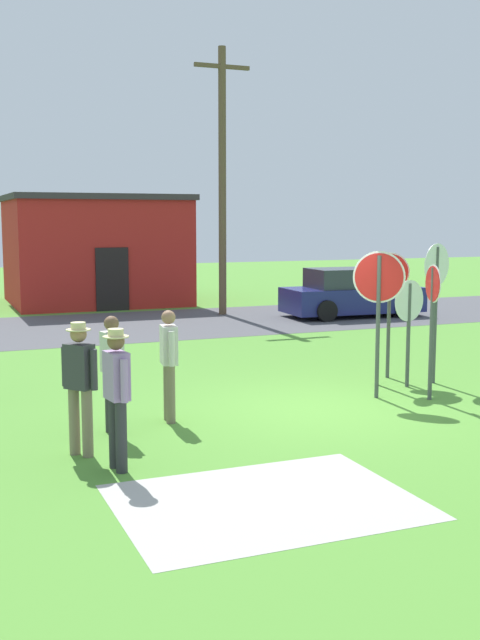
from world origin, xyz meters
TOP-DOWN VIEW (x-y plane):
  - ground_plane at (0.00, 0.00)m, footprint 80.00×80.00m
  - street_asphalt at (0.00, 10.78)m, footprint 60.00×6.40m
  - concrete_path at (-2.46, -3.43)m, footprint 3.20×2.40m
  - building_background at (-0.02, 17.25)m, footprint 6.12×5.66m
  - utility_pole at (3.02, 12.21)m, footprint 1.80×0.24m
  - parked_car_on_street at (6.57, 10.25)m, footprint 4.37×2.16m
  - stop_sign_center_cluster at (2.93, 0.98)m, footprint 0.74×0.29m
  - stop_sign_nearest at (2.28, 0.88)m, footprint 0.73×0.20m
  - stop_sign_far_back at (1.28, 0.32)m, footprint 0.73×0.53m
  - stop_sign_leaning_right at (1.87, 1.24)m, footprint 0.52×0.36m
  - stop_sign_rear_right at (2.05, -0.13)m, footprint 0.17×0.62m
  - stop_sign_rear_left at (2.41, 1.72)m, footprint 0.67×0.34m
  - person_in_dark_shirt at (-3.37, -0.15)m, footprint 0.29×0.56m
  - person_holding_notes at (-2.43, 0.19)m, footprint 0.26×0.57m
  - person_on_left at (-3.99, -1.02)m, footprint 0.39×0.47m
  - person_in_teal at (-3.68, -1.77)m, footprint 0.32×0.56m

SIDE VIEW (x-z plane):
  - ground_plane at x=0.00m, z-range 0.00..0.00m
  - concrete_path at x=-2.46m, z-range 0.00..0.01m
  - street_asphalt at x=0.00m, z-range 0.00..0.01m
  - parked_car_on_street at x=6.57m, z-range -0.07..1.44m
  - person_in_dark_shirt at x=-3.37m, z-range 0.11..1.80m
  - person_holding_notes at x=-2.43m, z-range 0.11..1.80m
  - person_on_left at x=-3.99m, z-range 0.12..1.85m
  - person_in_teal at x=-3.68m, z-range 0.12..1.85m
  - stop_sign_nearest at x=2.28m, z-range 0.35..2.30m
  - stop_sign_rear_right at x=2.05m, z-range 0.38..2.67m
  - stop_sign_leaning_right at x=1.87m, z-range 0.39..2.76m
  - stop_sign_rear_left at x=2.41m, z-range 0.44..2.84m
  - stop_sign_far_back at x=1.28m, z-range 0.49..2.99m
  - stop_sign_center_cluster at x=2.93m, z-range 0.49..3.08m
  - building_background at x=-0.02m, z-range 0.01..3.88m
  - utility_pole at x=3.02m, z-range 0.18..8.47m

